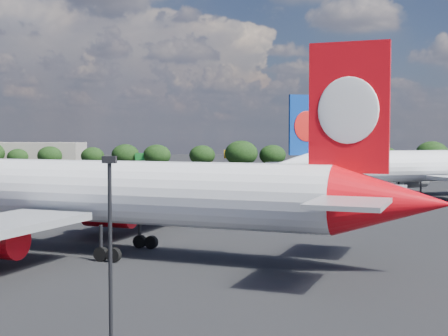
{
  "coord_description": "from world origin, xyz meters",
  "views": [
    {
      "loc": [
        17.89,
        -37.82,
        10.61
      ],
      "look_at": [
        16.0,
        12.0,
        8.0
      ],
      "focal_mm": 50.0,
      "sensor_mm": 36.0,
      "label": 1
    }
  ],
  "objects": [
    {
      "name": "china_southern_airliner",
      "position": [
        45.89,
        69.65,
        5.21
      ],
      "size": [
        51.01,
        49.01,
        17.12
      ],
      "color": "white",
      "rests_on": "ground"
    },
    {
      "name": "ground",
      "position": [
        0.0,
        60.0,
        0.0
      ],
      "size": [
        500.0,
        500.0,
        0.0
      ],
      "primitive_type": "plane",
      "color": "black",
      "rests_on": "ground"
    },
    {
      "name": "horizon_treeline",
      "position": [
        11.95,
        180.19,
        3.95
      ],
      "size": [
        204.43,
        14.4,
        8.84
      ],
      "color": "black",
      "rests_on": "ground"
    },
    {
      "name": "qantas_airliner",
      "position": [
        6.33,
        17.09,
        5.41
      ],
      "size": [
        53.04,
        50.94,
        17.76
      ],
      "color": "white",
      "rests_on": "ground"
    },
    {
      "name": "apron_lamp_post",
      "position": [
        12.42,
        -13.39,
        5.53
      ],
      "size": [
        0.55,
        0.3,
        9.79
      ],
      "color": "black",
      "rests_on": "ground"
    },
    {
      "name": "highway_sign",
      "position": [
        -18.0,
        176.0,
        3.13
      ],
      "size": [
        6.0,
        0.3,
        4.5
      ],
      "color": "#156B23",
      "rests_on": "ground"
    },
    {
      "name": "terminal_building",
      "position": [
        -65.0,
        192.0,
        4.0
      ],
      "size": [
        42.0,
        16.0,
        8.0
      ],
      "color": "gray",
      "rests_on": "ground"
    },
    {
      "name": "billboard_yellow",
      "position": [
        12.0,
        182.0,
        3.87
      ],
      "size": [
        5.0,
        0.3,
        5.5
      ],
      "color": "yellow",
      "rests_on": "ground"
    }
  ]
}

